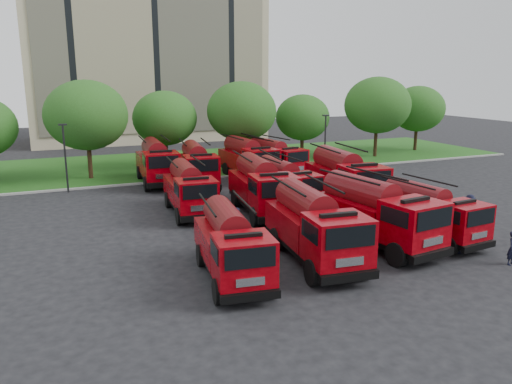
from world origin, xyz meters
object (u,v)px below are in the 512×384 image
fire_truck_6 (284,183)px  firefighter_5 (384,207)px  fire_truck_7 (344,177)px  fire_truck_0 (231,244)px  fire_truck_2 (376,213)px  fire_truck_10 (248,158)px  fire_truck_3 (430,212)px  fire_truck_9 (197,165)px  firefighter_4 (237,235)px  fire_truck_1 (314,226)px  firefighter_1 (370,264)px  fire_truck_5 (261,186)px  fire_truck_4 (189,189)px  firefighter_2 (457,253)px  firefighter_0 (511,264)px  firefighter_3 (468,221)px  fire_truck_8 (157,162)px  fire_truck_11 (275,158)px

fire_truck_6 → firefighter_5: 6.82m
fire_truck_7 → fire_truck_0: bearing=-135.6°
fire_truck_2 → fire_truck_6: fire_truck_2 is taller
fire_truck_7 → fire_truck_10: size_ratio=1.08×
fire_truck_3 → fire_truck_0: bearing=178.8°
fire_truck_7 → fire_truck_6: bearing=173.4°
fire_truck_9 → firefighter_4: bearing=-89.0°
fire_truck_1 → firefighter_1: size_ratio=5.00×
fire_truck_9 → firefighter_5: size_ratio=4.23×
fire_truck_10 → firefighter_1: size_ratio=4.94×
fire_truck_1 → fire_truck_3: 7.25m
fire_truck_9 → firefighter_1: size_ratio=4.92×
fire_truck_0 → fire_truck_5: (5.30, 9.04, 0.22)m
fire_truck_4 → fire_truck_7: 10.55m
fire_truck_5 → fire_truck_10: fire_truck_5 is taller
fire_truck_1 → firefighter_2: fire_truck_1 is taller
fire_truck_10 → firefighter_0: bearing=-84.4°
fire_truck_0 → firefighter_3: bearing=16.5°
fire_truck_10 → firefighter_5: 13.39m
fire_truck_8 → firefighter_2: size_ratio=4.85×
fire_truck_10 → firefighter_3: size_ratio=4.65×
fire_truck_2 → firefighter_1: fire_truck_2 is taller
fire_truck_3 → firefighter_3: (4.63, 1.76, -1.46)m
fire_truck_3 → fire_truck_2: bearing=170.3°
firefighter_1 → fire_truck_1: bearing=164.1°
fire_truck_10 → firefighter_0: size_ratio=4.73×
fire_truck_2 → fire_truck_0: bearing=-179.9°
fire_truck_7 → fire_truck_11: (-0.43, 10.40, -0.23)m
fire_truck_3 → fire_truck_6: size_ratio=0.98×
fire_truck_4 → fire_truck_8: 9.69m
fire_truck_7 → firefighter_3: fire_truck_7 is taller
fire_truck_8 → fire_truck_6: bearing=-55.2°
fire_truck_11 → firefighter_5: size_ratio=4.03×
fire_truck_3 → firefighter_4: bearing=148.6°
fire_truck_7 → fire_truck_9: fire_truck_7 is taller
fire_truck_7 → fire_truck_5: bearing=-172.7°
fire_truck_4 → firefighter_3: size_ratio=4.29×
fire_truck_5 → fire_truck_1: bearing=-90.4°
fire_truck_2 → fire_truck_3: bearing=-11.7°
fire_truck_9 → fire_truck_11: fire_truck_9 is taller
firefighter_0 → firefighter_2: bearing=100.9°
fire_truck_3 → firefighter_5: fire_truck_3 is taller
fire_truck_5 → fire_truck_11: bearing=67.7°
fire_truck_8 → firefighter_4: fire_truck_8 is taller
fire_truck_6 → firefighter_2: fire_truck_6 is taller
fire_truck_0 → fire_truck_3: (11.50, 0.87, -0.05)m
fire_truck_11 → fire_truck_4: bearing=-148.7°
fire_truck_2 → firefighter_0: (4.24, -4.70, -1.72)m
fire_truck_3 → fire_truck_11: 18.75m
fire_truck_4 → firefighter_1: fire_truck_4 is taller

